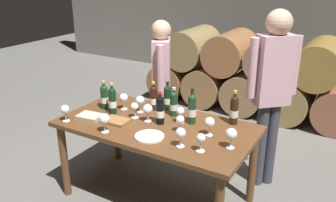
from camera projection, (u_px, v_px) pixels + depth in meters
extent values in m
plane|color=#66635E|center=(157.00, 197.00, 3.35)|extent=(14.00, 14.00, 0.00)
cube|color=slate|center=(283.00, 5.00, 6.22)|extent=(10.00, 0.24, 2.80)
cylinder|color=brown|center=(176.00, 77.00, 5.93)|extent=(0.60, 0.90, 0.60)
cylinder|color=olive|center=(210.00, 83.00, 5.63)|extent=(0.60, 0.90, 0.60)
cylinder|color=olive|center=(248.00, 90.00, 5.33)|extent=(0.60, 0.90, 0.60)
cylinder|color=olive|center=(291.00, 97.00, 5.03)|extent=(0.60, 0.90, 0.60)
cylinder|color=olive|center=(193.00, 47.00, 5.58)|extent=(0.60, 0.90, 0.60)
cylinder|color=#915D38|center=(231.00, 52.00, 5.28)|extent=(0.60, 0.90, 0.60)
cylinder|color=#906343|center=(273.00, 57.00, 4.99)|extent=(0.60, 0.90, 0.60)
cylinder|color=olive|center=(321.00, 63.00, 4.69)|extent=(0.60, 0.90, 0.60)
cube|color=brown|center=(156.00, 126.00, 3.08)|extent=(1.70, 0.90, 0.04)
cylinder|color=brown|center=(64.00, 161.00, 3.27)|extent=(0.07, 0.07, 0.72)
cylinder|color=brown|center=(117.00, 129.00, 3.90)|extent=(0.07, 0.07, 0.72)
cylinder|color=brown|center=(252.00, 167.00, 3.17)|extent=(0.07, 0.07, 0.72)
cylinder|color=black|center=(160.00, 112.00, 3.05)|extent=(0.07, 0.07, 0.21)
sphere|color=black|center=(160.00, 101.00, 3.01)|extent=(0.07, 0.07, 0.07)
cylinder|color=black|center=(160.00, 98.00, 3.00)|extent=(0.03, 0.03, 0.07)
cylinder|color=#B21E23|center=(160.00, 93.00, 2.99)|extent=(0.03, 0.03, 0.02)
cylinder|color=silver|center=(160.00, 114.00, 3.05)|extent=(0.07, 0.07, 0.06)
cylinder|color=#19381E|center=(104.00, 99.00, 3.38)|extent=(0.07, 0.07, 0.19)
sphere|color=#19381E|center=(104.00, 89.00, 3.35)|extent=(0.07, 0.07, 0.07)
cylinder|color=#19381E|center=(104.00, 86.00, 3.34)|extent=(0.03, 0.03, 0.06)
cylinder|color=tan|center=(103.00, 82.00, 3.32)|extent=(0.03, 0.03, 0.02)
cylinder|color=silver|center=(105.00, 100.00, 3.39)|extent=(0.07, 0.07, 0.06)
cylinder|color=#19381E|center=(174.00, 106.00, 3.22)|extent=(0.07, 0.07, 0.19)
sphere|color=#19381E|center=(174.00, 95.00, 3.18)|extent=(0.07, 0.07, 0.07)
cylinder|color=#19381E|center=(174.00, 93.00, 3.17)|extent=(0.03, 0.03, 0.06)
cylinder|color=silver|center=(174.00, 89.00, 3.16)|extent=(0.03, 0.03, 0.02)
cylinder|color=silver|center=(174.00, 107.00, 3.22)|extent=(0.07, 0.07, 0.06)
cylinder|color=#19381E|center=(192.00, 111.00, 3.06)|extent=(0.07, 0.07, 0.22)
sphere|color=#19381E|center=(192.00, 99.00, 3.02)|extent=(0.07, 0.07, 0.07)
cylinder|color=#19381E|center=(192.00, 95.00, 3.01)|extent=(0.03, 0.03, 0.07)
cylinder|color=black|center=(192.00, 90.00, 2.99)|extent=(0.03, 0.03, 0.03)
cylinder|color=silver|center=(192.00, 112.00, 3.06)|extent=(0.07, 0.07, 0.07)
cylinder|color=black|center=(154.00, 100.00, 3.36)|extent=(0.07, 0.07, 0.20)
sphere|color=black|center=(154.00, 90.00, 3.32)|extent=(0.07, 0.07, 0.07)
cylinder|color=black|center=(154.00, 87.00, 3.31)|extent=(0.03, 0.03, 0.06)
cylinder|color=gold|center=(153.00, 83.00, 3.30)|extent=(0.03, 0.03, 0.02)
cylinder|color=silver|center=(154.00, 101.00, 3.36)|extent=(0.07, 0.07, 0.06)
cylinder|color=black|center=(113.00, 103.00, 3.26)|extent=(0.07, 0.07, 0.21)
sphere|color=black|center=(112.00, 92.00, 3.22)|extent=(0.07, 0.07, 0.07)
cylinder|color=black|center=(112.00, 89.00, 3.21)|extent=(0.03, 0.03, 0.07)
cylinder|color=tan|center=(112.00, 84.00, 3.20)|extent=(0.03, 0.03, 0.02)
cylinder|color=silver|center=(113.00, 104.00, 3.27)|extent=(0.07, 0.07, 0.06)
cylinder|color=black|center=(168.00, 100.00, 3.36)|extent=(0.07, 0.07, 0.19)
sphere|color=black|center=(168.00, 90.00, 3.33)|extent=(0.07, 0.07, 0.07)
cylinder|color=black|center=(168.00, 87.00, 3.32)|extent=(0.03, 0.03, 0.06)
cylinder|color=black|center=(168.00, 83.00, 3.30)|extent=(0.03, 0.03, 0.02)
cylinder|color=silver|center=(168.00, 101.00, 3.37)|extent=(0.07, 0.07, 0.06)
cylinder|color=black|center=(234.00, 112.00, 3.05)|extent=(0.07, 0.07, 0.21)
sphere|color=black|center=(235.00, 100.00, 3.01)|extent=(0.07, 0.07, 0.07)
cylinder|color=black|center=(235.00, 97.00, 3.00)|extent=(0.03, 0.03, 0.07)
cylinder|color=gold|center=(235.00, 92.00, 2.98)|extent=(0.03, 0.03, 0.02)
cylinder|color=silver|center=(234.00, 113.00, 3.05)|extent=(0.07, 0.07, 0.06)
cylinder|color=white|center=(180.00, 123.00, 3.10)|extent=(0.06, 0.06, 0.00)
cylinder|color=white|center=(180.00, 118.00, 3.08)|extent=(0.01, 0.01, 0.07)
sphere|color=white|center=(180.00, 111.00, 3.06)|extent=(0.07, 0.07, 0.07)
cylinder|color=white|center=(135.00, 117.00, 3.20)|extent=(0.06, 0.06, 0.00)
cylinder|color=white|center=(135.00, 113.00, 3.19)|extent=(0.01, 0.01, 0.07)
sphere|color=white|center=(134.00, 106.00, 3.16)|extent=(0.07, 0.07, 0.07)
cylinder|color=white|center=(105.00, 132.00, 2.93)|extent=(0.06, 0.06, 0.00)
cylinder|color=white|center=(105.00, 127.00, 2.91)|extent=(0.01, 0.01, 0.07)
sphere|color=white|center=(104.00, 119.00, 2.89)|extent=(0.09, 0.09, 0.09)
cylinder|color=white|center=(180.00, 132.00, 2.93)|extent=(0.06, 0.06, 0.00)
cylinder|color=white|center=(180.00, 127.00, 2.92)|extent=(0.01, 0.01, 0.07)
sphere|color=white|center=(180.00, 120.00, 2.89)|extent=(0.07, 0.07, 0.07)
cylinder|color=white|center=(66.00, 121.00, 3.14)|extent=(0.06, 0.06, 0.00)
cylinder|color=white|center=(66.00, 117.00, 3.12)|extent=(0.01, 0.01, 0.07)
sphere|color=white|center=(65.00, 109.00, 3.10)|extent=(0.08, 0.08, 0.08)
cylinder|color=white|center=(140.00, 112.00, 3.33)|extent=(0.06, 0.06, 0.00)
cylinder|color=white|center=(140.00, 108.00, 3.31)|extent=(0.01, 0.01, 0.07)
sphere|color=white|center=(140.00, 100.00, 3.29)|extent=(0.09, 0.09, 0.09)
cylinder|color=white|center=(124.00, 109.00, 3.39)|extent=(0.06, 0.06, 0.00)
cylinder|color=white|center=(124.00, 105.00, 3.38)|extent=(0.01, 0.01, 0.07)
sphere|color=white|center=(124.00, 98.00, 3.35)|extent=(0.09, 0.09, 0.09)
cylinder|color=white|center=(209.00, 135.00, 2.87)|extent=(0.06, 0.06, 0.00)
cylinder|color=white|center=(209.00, 131.00, 2.86)|extent=(0.01, 0.01, 0.07)
sphere|color=white|center=(210.00, 122.00, 2.83)|extent=(0.09, 0.09, 0.09)
cylinder|color=white|center=(230.00, 148.00, 2.67)|extent=(0.06, 0.06, 0.00)
cylinder|color=white|center=(231.00, 143.00, 2.66)|extent=(0.01, 0.01, 0.07)
sphere|color=white|center=(231.00, 134.00, 2.63)|extent=(0.09, 0.09, 0.09)
cylinder|color=white|center=(180.00, 146.00, 2.69)|extent=(0.06, 0.06, 0.00)
cylinder|color=white|center=(180.00, 142.00, 2.68)|extent=(0.01, 0.01, 0.07)
sphere|color=white|center=(181.00, 133.00, 2.65)|extent=(0.08, 0.08, 0.08)
cylinder|color=white|center=(200.00, 151.00, 2.62)|extent=(0.06, 0.06, 0.00)
cylinder|color=white|center=(201.00, 146.00, 2.61)|extent=(0.01, 0.01, 0.07)
sphere|color=white|center=(201.00, 138.00, 2.58)|extent=(0.07, 0.07, 0.07)
cylinder|color=white|center=(148.00, 121.00, 3.13)|extent=(0.06, 0.06, 0.00)
cylinder|color=white|center=(148.00, 117.00, 3.11)|extent=(0.01, 0.01, 0.07)
sphere|color=white|center=(148.00, 109.00, 3.09)|extent=(0.09, 0.09, 0.09)
cube|color=#936038|center=(116.00, 121.00, 3.10)|extent=(0.23, 0.17, 0.03)
cube|color=#B2A893|center=(90.00, 116.00, 3.20)|extent=(0.24, 0.18, 0.03)
cylinder|color=white|center=(149.00, 136.00, 2.84)|extent=(0.24, 0.24, 0.01)
cylinder|color=#383842|center=(271.00, 144.00, 3.44)|extent=(0.11, 0.11, 0.85)
cylinder|color=#383842|center=(260.00, 145.00, 3.42)|extent=(0.11, 0.11, 0.85)
cube|color=#CC9EA8|center=(274.00, 70.00, 3.16)|extent=(0.36, 0.35, 0.64)
cylinder|color=#CC9EA8|center=(295.00, 65.00, 3.19)|extent=(0.08, 0.08, 0.54)
cylinder|color=#CC9EA8|center=(253.00, 68.00, 3.10)|extent=(0.08, 0.08, 0.54)
sphere|color=tan|center=(279.00, 22.00, 3.01)|extent=(0.23, 0.23, 0.23)
cylinder|color=#383842|center=(162.00, 122.00, 4.02)|extent=(0.11, 0.11, 0.77)
cylinder|color=#383842|center=(161.00, 126.00, 3.92)|extent=(0.11, 0.11, 0.77)
cube|color=#CC9EA8|center=(161.00, 66.00, 3.73)|extent=(0.31, 0.37, 0.58)
cylinder|color=#CC9EA8|center=(162.00, 59.00, 3.92)|extent=(0.08, 0.08, 0.49)
cylinder|color=#CC9EA8|center=(160.00, 69.00, 3.52)|extent=(0.08, 0.08, 0.49)
sphere|color=tan|center=(161.00, 30.00, 3.59)|extent=(0.21, 0.21, 0.21)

